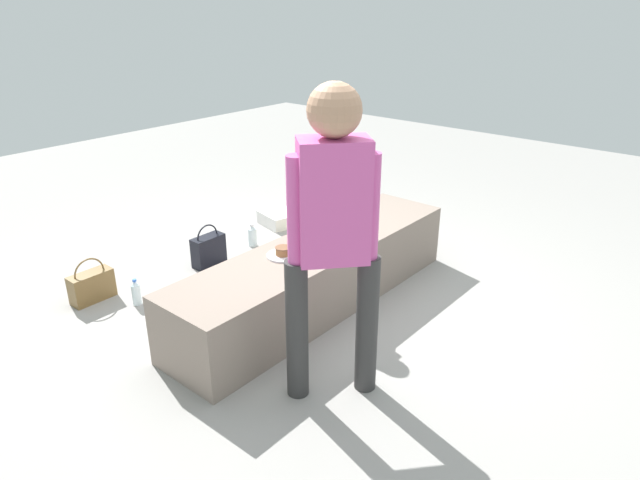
{
  "coord_description": "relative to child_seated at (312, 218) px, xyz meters",
  "views": [
    {
      "loc": [
        -2.68,
        -2.3,
        2.03
      ],
      "look_at": [
        -0.37,
        -0.34,
        0.72
      ],
      "focal_mm": 31.57,
      "sensor_mm": 36.0,
      "label": 1
    }
  ],
  "objects": [
    {
      "name": "gift_bag",
      "position": [
        1.01,
        0.69,
        -0.55
      ],
      "size": [
        0.18,
        0.1,
        0.29
      ],
      "color": "gold",
      "rests_on": "ground_plane"
    },
    {
      "name": "water_bottle_near_gift",
      "position": [
        0.47,
        1.12,
        -0.59
      ],
      "size": [
        0.08,
        0.08,
        0.2
      ],
      "color": "silver",
      "rests_on": "ground_plane"
    },
    {
      "name": "cake_box_white",
      "position": [
        1.0,
        1.3,
        -0.62
      ],
      "size": [
        0.38,
        0.4,
        0.12
      ],
      "primitive_type": "cube",
      "rotation": [
        0.0,
        0.0,
        -0.22
      ],
      "color": "white",
      "rests_on": "ground_plane"
    },
    {
      "name": "child_seated",
      "position": [
        0.0,
        0.0,
        0.0
      ],
      "size": [
        0.28,
        0.32,
        0.48
      ],
      "color": "navy",
      "rests_on": "concrete_ledge"
    },
    {
      "name": "concrete_ledge",
      "position": [
        0.06,
        0.01,
        -0.45
      ],
      "size": [
        2.4,
        0.57,
        0.47
      ],
      "primitive_type": "cube",
      "color": "gray",
      "rests_on": "ground_plane"
    },
    {
      "name": "adult_standing",
      "position": [
        -0.62,
        -0.68,
        0.34
      ],
      "size": [
        0.4,
        0.38,
        1.69
      ],
      "color": "#313030",
      "rests_on": "ground_plane"
    },
    {
      "name": "water_bottle_far_side",
      "position": [
        -0.78,
        0.99,
        -0.59
      ],
      "size": [
        0.06,
        0.06,
        0.2
      ],
      "color": "silver",
      "rests_on": "ground_plane"
    },
    {
      "name": "cake_plate",
      "position": [
        -0.23,
        0.06,
        -0.19
      ],
      "size": [
        0.22,
        0.22,
        0.07
      ],
      "color": "white",
      "rests_on": "concrete_ledge"
    },
    {
      "name": "railing_post",
      "position": [
        1.69,
        1.23,
        -0.21
      ],
      "size": [
        0.36,
        0.36,
        1.22
      ],
      "color": "black",
      "rests_on": "ground_plane"
    },
    {
      "name": "handbag_brown_canvas",
      "position": [
        -0.95,
        1.29,
        -0.56
      ],
      "size": [
        0.31,
        0.13,
        0.33
      ],
      "color": "brown",
      "rests_on": "ground_plane"
    },
    {
      "name": "ground_plane",
      "position": [
        0.06,
        0.01,
        -0.68
      ],
      "size": [
        12.0,
        12.0,
        0.0
      ],
      "primitive_type": "plane",
      "color": "#989591"
    },
    {
      "name": "handbag_black_leather",
      "position": [
        -0.02,
        1.11,
        -0.55
      ],
      "size": [
        0.28,
        0.12,
        0.35
      ],
      "color": "black",
      "rests_on": "ground_plane"
    }
  ]
}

